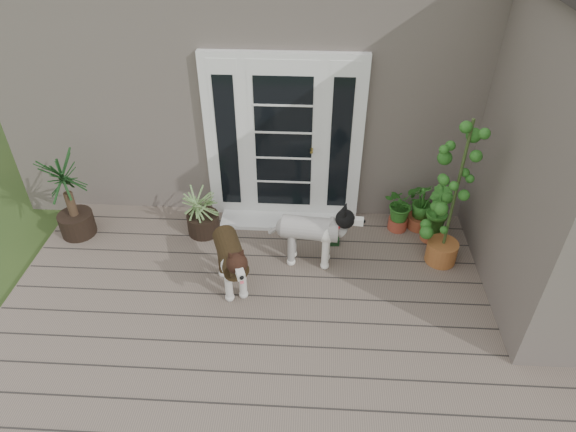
{
  "coord_description": "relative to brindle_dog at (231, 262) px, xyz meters",
  "views": [
    {
      "loc": [
        0.15,
        -2.73,
        4.04
      ],
      "look_at": [
        -0.1,
        1.75,
        0.7
      ],
      "focal_mm": 31.01,
      "sensor_mm": 36.0,
      "label": 1
    }
  ],
  "objects": [
    {
      "name": "deck",
      "position": [
        0.68,
        -0.8,
        -0.42
      ],
      "size": [
        6.2,
        4.6,
        0.12
      ],
      "primitive_type": "cube",
      "color": "#6B5B4C",
      "rests_on": "ground"
    },
    {
      "name": "house_main",
      "position": [
        0.68,
        3.45,
        1.07
      ],
      "size": [
        7.4,
        4.0,
        3.1
      ],
      "primitive_type": "cube",
      "color": "#665E54",
      "rests_on": "ground"
    },
    {
      "name": "door_unit",
      "position": [
        0.48,
        1.4,
        0.72
      ],
      "size": [
        1.9,
        0.14,
        2.15
      ],
      "primitive_type": "cube",
      "color": "white",
      "rests_on": "deck"
    },
    {
      "name": "door_step",
      "position": [
        0.48,
        1.2,
        -0.33
      ],
      "size": [
        1.6,
        0.4,
        0.05
      ],
      "primitive_type": "cube",
      "color": "white",
      "rests_on": "deck"
    },
    {
      "name": "brindle_dog",
      "position": [
        0.0,
        0.0,
        0.0
      ],
      "size": [
        0.64,
        0.93,
        0.71
      ],
      "primitive_type": null,
      "rotation": [
        0.0,
        0.0,
        3.5
      ],
      "color": "#362713",
      "rests_on": "deck"
    },
    {
      "name": "white_dog",
      "position": [
        0.83,
        0.46,
        0.0
      ],
      "size": [
        0.89,
        0.45,
        0.72
      ],
      "primitive_type": null,
      "rotation": [
        0.0,
        0.0,
        -1.67
      ],
      "color": "silver",
      "rests_on": "deck"
    },
    {
      "name": "spider_plant",
      "position": [
        -0.5,
        0.94,
        -0.0
      ],
      "size": [
        0.75,
        0.75,
        0.71
      ],
      "primitive_type": null,
      "rotation": [
        0.0,
        0.0,
        0.15
      ],
      "color": "#7F935A",
      "rests_on": "deck"
    },
    {
      "name": "yucca",
      "position": [
        -2.07,
        0.83,
        0.22
      ],
      "size": [
        0.96,
        0.96,
        1.15
      ],
      "primitive_type": null,
      "rotation": [
        0.0,
        0.0,
        -0.23
      ],
      "color": "black",
      "rests_on": "deck"
    },
    {
      "name": "herb_a",
      "position": [
        1.94,
        1.15,
        -0.09
      ],
      "size": [
        0.58,
        0.58,
        0.53
      ],
      "primitive_type": "imported",
      "rotation": [
        0.0,
        0.0,
        0.94
      ],
      "color": "#164D16",
      "rests_on": "deck"
    },
    {
      "name": "herb_b",
      "position": [
        2.34,
        0.96,
        -0.09
      ],
      "size": [
        0.4,
        0.4,
        0.54
      ],
      "primitive_type": "imported",
      "rotation": [
        0.0,
        0.0,
        1.71
      ],
      "color": "#1A5E1C",
      "rests_on": "deck"
    },
    {
      "name": "herb_c",
      "position": [
        2.22,
        1.2,
        -0.11
      ],
      "size": [
        0.43,
        0.43,
        0.48
      ],
      "primitive_type": "imported",
      "rotation": [
        0.0,
        0.0,
        4.07
      ],
      "color": "#235317",
      "rests_on": "deck"
    },
    {
      "name": "sapling",
      "position": [
        2.37,
        0.56,
        0.59
      ],
      "size": [
        0.59,
        0.59,
        1.89
      ],
      "primitive_type": null,
      "rotation": [
        0.0,
        0.0,
        0.07
      ],
      "color": "#19571A",
      "rests_on": "deck"
    },
    {
      "name": "clog_left",
      "position": [
        0.64,
        1.02,
        -0.3
      ],
      "size": [
        0.21,
        0.36,
        0.1
      ],
      "primitive_type": null,
      "rotation": [
        0.0,
        0.0,
        -0.17
      ],
      "color": "#16381D",
      "rests_on": "deck"
    },
    {
      "name": "clog_right",
      "position": [
        1.13,
        0.89,
        -0.3
      ],
      "size": [
        0.18,
        0.35,
        0.1
      ],
      "primitive_type": null,
      "rotation": [
        0.0,
        0.0,
        0.07
      ],
      "color": "black",
      "rests_on": "deck"
    }
  ]
}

